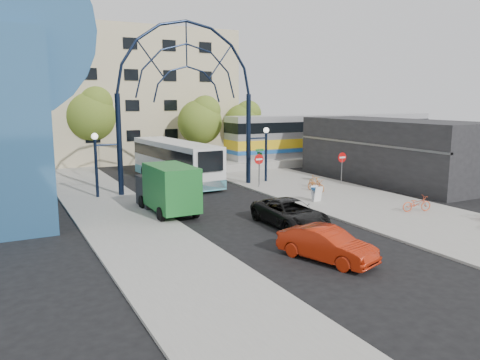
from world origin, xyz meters
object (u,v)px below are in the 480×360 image
tree_north_a (201,119)px  bike_near_a (316,185)px  do_not_enter_sign (342,161)px  street_name_sign (260,159)px  tree_north_c (244,121)px  red_sedan (327,244)px  green_truck (167,189)px  bike_far_a (417,204)px  gateway_arch (187,71)px  city_bus (175,161)px  tree_north_b (91,113)px  bike_near_b (314,182)px  stop_sign (259,162)px  sandwich_board (317,192)px  black_suv (290,213)px  train_car (335,134)px

tree_north_a → bike_near_a: bearing=-85.1°
do_not_enter_sign → street_name_sign: bearing=155.8°
tree_north_c → red_sedan: tree_north_c is taller
green_truck → bike_far_a: (12.91, -6.89, -0.87)m
gateway_arch → do_not_enter_sign: (11.00, -4.00, -6.58)m
city_bus → green_truck: 10.60m
tree_north_b → bike_near_b: bearing=-58.7°
stop_sign → bike_far_a: bearing=-68.6°
tree_north_c → bike_near_b: 18.85m
street_name_sign → tree_north_b: (-9.08, 17.33, 3.14)m
stop_sign → tree_north_b: size_ratio=0.31×
sandwich_board → red_sedan: bearing=-124.8°
tree_north_b → bike_near_a: bearing=-61.6°
bike_near_b → tree_north_c: bearing=83.5°
gateway_arch → sandwich_board: gateway_arch is taller
sandwich_board → green_truck: bearing=168.5°
red_sedan → bike_near_b: red_sedan is taller
bike_near_b → city_bus: bearing=141.0°
street_name_sign → city_bus: size_ratio=0.23×
bike_far_a → city_bus: bearing=43.6°
gateway_arch → do_not_enter_sign: bearing=-20.0°
gateway_arch → do_not_enter_sign: size_ratio=5.50×
bike_near_a → red_sedan: bearing=-130.1°
stop_sign → black_suv: (-3.81, -9.86, -1.29)m
gateway_arch → bike_near_b: 12.25m
tree_north_b → bike_near_a: 24.60m
sandwich_board → black_suv: black_suv is taller
tree_north_b → do_not_enter_sign: bearing=-53.3°
train_car → tree_north_c: (-7.88, 5.93, 1.37)m
sandwich_board → black_suv: 6.00m
black_suv → tree_north_a: bearing=78.3°
street_name_sign → red_sedan: bearing=-110.6°
do_not_enter_sign → tree_north_b: bearing=126.7°
tree_north_c → do_not_enter_sign: bearing=-93.6°
street_name_sign → green_truck: size_ratio=0.48×
bike_near_b → bike_far_a: size_ratio=0.85×
tree_north_a → black_suv: size_ratio=1.38×
gateway_arch → tree_north_b: bearing=103.7°
tree_north_a → bike_near_a: 17.78m
green_truck → tree_north_a: bearing=60.6°
street_name_sign → tree_north_a: tree_north_a is taller
bike_far_a → red_sedan: bearing=128.2°
stop_sign → train_car: bearing=33.3°
tree_north_c → bike_far_a: bearing=-96.4°
do_not_enter_sign → bike_near_a: size_ratio=1.44×
tree_north_c → red_sedan: size_ratio=1.54×
sandwich_board → city_bus: size_ratio=0.08×
do_not_enter_sign → black_suv: do_not_enter_sign is taller
street_name_sign → tree_north_b: size_ratio=0.35×
gateway_arch → tree_north_c: size_ratio=2.10×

